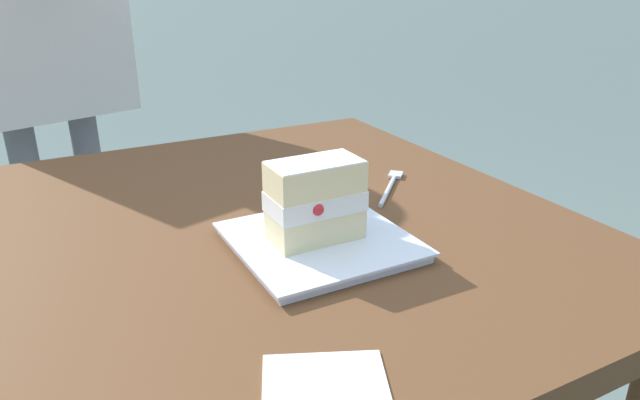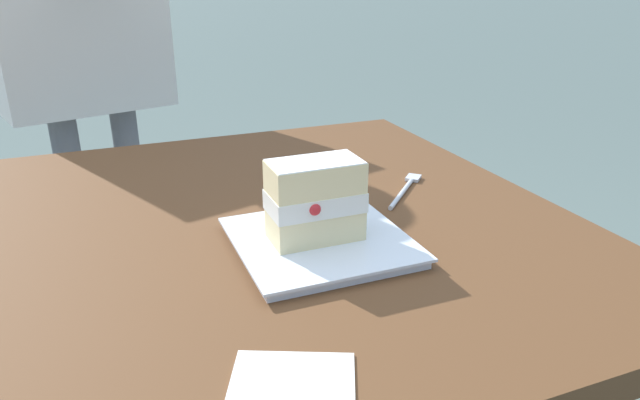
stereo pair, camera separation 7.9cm
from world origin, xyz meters
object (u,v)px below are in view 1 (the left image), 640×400
Objects in this scene: cake_slice at (315,200)px; diner_person at (32,14)px; dessert_plate at (320,242)px; paper_napkin at (325,383)px; dessert_fork at (390,185)px; patio_table at (185,303)px.

diner_person reaches higher than cake_slice.
dessert_plate is 1.62× the size of paper_napkin.
dessert_plate reaches higher than dessert_fork.
patio_table is 0.92m from diner_person.
dessert_plate is at bearing 33.91° from dessert_fork.
diner_person is at bearing -59.06° from dessert_fork.
dessert_plate reaches higher than patio_table.
cake_slice is at bearing -115.83° from paper_napkin.
dessert_fork is 0.98m from diner_person.
dessert_fork is 0.92× the size of paper_napkin.
diner_person reaches higher than dessert_plate.
dessert_fork is (-0.23, -0.15, -0.07)m from cake_slice.
patio_table is 0.77× the size of diner_person.
paper_napkin reaches higher than patio_table.
cake_slice reaches higher than paper_napkin.
diner_person is (0.26, -0.96, 0.18)m from cake_slice.
cake_slice is at bearing 32.83° from dessert_fork.
dessert_fork is at bearing -146.09° from dessert_plate.
paper_napkin is at bearing 64.17° from cake_slice.
cake_slice is at bearing -14.93° from dessert_plate.
diner_person is at bearing -74.52° from dessert_plate.
dessert_plate is 0.06m from cake_slice.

